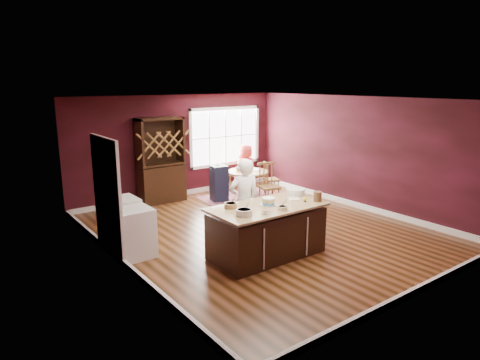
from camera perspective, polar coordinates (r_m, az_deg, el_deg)
name	(u,v)px	position (r m, az deg, el deg)	size (l,w,h in m)	color
room_shell	(262,167)	(8.62, 2.90, 1.73)	(7.00, 7.00, 7.00)	brown
window	(225,136)	(12.23, -1.97, 5.82)	(2.36, 0.10, 1.66)	white
doorway	(107,200)	(7.79, -17.27, -2.55)	(0.08, 1.26, 2.13)	white
kitchen_island	(267,232)	(7.63, 3.57, -6.91)	(2.05, 1.07, 0.92)	black
dining_table	(248,179)	(11.18, 1.06, 0.11)	(1.09, 1.09, 0.75)	brown
baker	(244,201)	(8.09, 0.55, -2.85)	(0.60, 0.40, 1.65)	white
layer_cake	(269,201)	(7.51, 3.82, -2.86)	(0.31, 0.31, 0.13)	white
bowl_blue	(244,212)	(6.92, 0.56, -4.33)	(0.27, 0.27, 0.10)	silver
bowl_yellow	(231,205)	(7.33, -1.22, -3.41)	(0.23, 0.23, 0.08)	olive
bowl_pink	(266,212)	(7.04, 3.47, -4.25)	(0.16, 0.16, 0.06)	silver
bowl_olive	(282,208)	(7.25, 5.68, -3.74)	(0.18, 0.18, 0.07)	beige
drinking_glass	(288,198)	(7.67, 6.48, -2.45)	(0.08, 0.08, 0.16)	white
dinner_plate	(294,199)	(7.92, 7.16, -2.51)	(0.24, 0.24, 0.02)	#FFF7C0
white_tub	(295,192)	(8.23, 7.40, -1.56)	(0.35, 0.35, 0.12)	white
stoneware_crock	(318,196)	(7.84, 10.30, -2.18)	(0.15, 0.15, 0.18)	brown
toy_figurine	(305,200)	(7.76, 8.67, -2.63)	(0.05, 0.05, 0.08)	#F5EF0A
rug	(248,199)	(11.31, 1.05, -2.50)	(2.29, 1.77, 0.01)	brown
chair_east	(272,178)	(11.70, 4.22, 0.27)	(0.38, 0.37, 0.92)	brown
chair_south	(269,185)	(10.51, 3.91, -0.68)	(0.46, 0.44, 1.10)	brown
chair_north	(239,172)	(12.04, -0.19, 1.02)	(0.44, 0.42, 1.05)	#9C5F32
seated_woman	(246,169)	(11.74, 0.76, 1.46)	(0.66, 0.43, 1.36)	#F13F44
high_chair	(219,182)	(11.05, -2.83, -0.33)	(0.39, 0.39, 0.97)	black
toddler	(216,170)	(10.98, -3.16, 1.32)	(0.18, 0.14, 0.26)	#8CA5BF
table_plate	(258,170)	(11.27, 2.45, 1.36)	(0.19, 0.19, 0.01)	beige
table_cup	(238,169)	(11.19, -0.27, 1.52)	(0.13, 0.13, 0.10)	white
hutch	(161,160)	(11.00, -10.51, 2.58)	(1.18, 0.49, 2.16)	black
washer	(135,233)	(7.78, -13.88, -6.87)	(0.61, 0.59, 0.88)	white
dryer	(121,222)	(8.34, -15.60, -5.47)	(0.63, 0.61, 0.92)	white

